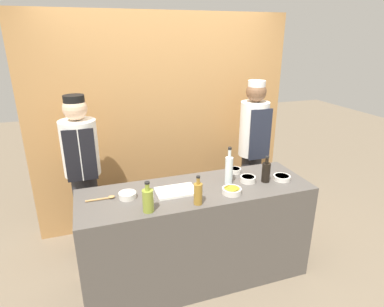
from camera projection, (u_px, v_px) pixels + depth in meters
ground_plane at (196, 275)px, 3.07m from camera, size 14.00×14.00×0.00m
cabinet_wall at (163, 123)px, 3.71m from camera, size 2.92×0.18×2.40m
counter at (197, 234)px, 2.91m from camera, size 2.01×0.65×0.92m
sauce_bowl_orange at (282, 177)px, 2.92m from camera, size 0.15×0.15×0.04m
sauce_bowl_brown at (235, 170)px, 3.07m from camera, size 0.12×0.12×0.04m
sauce_bowl_purple at (248, 179)px, 2.88m from camera, size 0.14×0.14×0.05m
sauce_bowl_yellow at (232, 191)px, 2.67m from camera, size 0.16×0.16×0.05m
sauce_bowl_green at (127, 195)px, 2.59m from camera, size 0.14×0.14×0.05m
cutting_board at (176, 191)px, 2.70m from camera, size 0.33×0.22×0.02m
bottle_vinegar at (198, 193)px, 2.48m from camera, size 0.07×0.07×0.24m
bottle_soy at (266, 172)px, 2.86m from camera, size 0.08×0.08×0.24m
bottle_oil at (148, 200)px, 2.38m from camera, size 0.08×0.08×0.24m
bottle_clear at (229, 169)px, 2.82m from camera, size 0.07×0.07×0.34m
wooden_spoon at (104, 198)px, 2.58m from camera, size 0.23×0.04×0.02m
chef_left at (83, 172)px, 3.11m from camera, size 0.34×0.34×1.66m
chef_right at (252, 149)px, 3.65m from camera, size 0.32×0.32×1.71m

